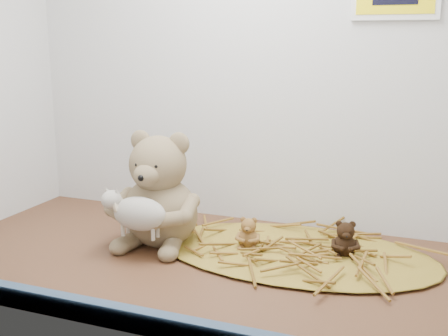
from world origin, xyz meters
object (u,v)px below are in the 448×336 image
at_px(toy_lamb, 140,214).
at_px(mini_teddy_brown, 345,237).
at_px(main_teddy, 160,189).
at_px(mini_teddy_tan, 249,231).

height_order(toy_lamb, mini_teddy_brown, toy_lamb).
relative_size(main_teddy, toy_lamb, 1.67).
relative_size(toy_lamb, mini_teddy_tan, 2.27).
distance_m(toy_lamb, mini_teddy_tan, 0.23).
distance_m(main_teddy, toy_lamb, 0.10).
relative_size(main_teddy, mini_teddy_brown, 3.39).
bearing_deg(mini_teddy_tan, toy_lamb, -158.12).
height_order(toy_lamb, mini_teddy_tan, toy_lamb).
distance_m(mini_teddy_tan, mini_teddy_brown, 0.20).
bearing_deg(mini_teddy_brown, main_teddy, 172.75).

